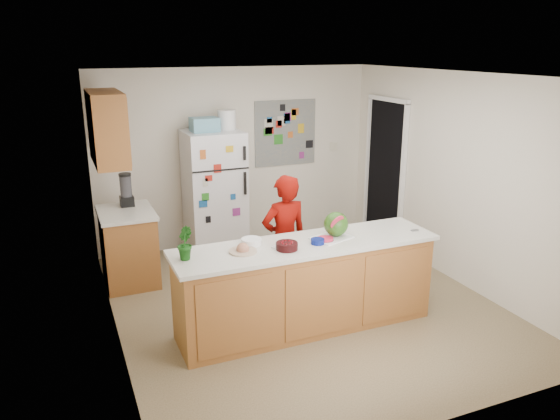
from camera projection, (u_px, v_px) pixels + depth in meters
name	position (u px, v px, depth m)	size (l,w,h in m)	color
floor	(302.00, 303.00, 6.15)	(4.00, 4.50, 0.02)	brown
wall_back	(236.00, 157.00, 7.77)	(4.00, 0.02, 2.50)	beige
wall_left	(107.00, 218.00, 5.04)	(0.02, 4.50, 2.50)	beige
wall_right	(456.00, 179.00, 6.52)	(0.02, 4.50, 2.50)	beige
ceiling	(305.00, 74.00, 5.41)	(4.00, 4.50, 0.02)	white
doorway	(385.00, 172.00, 7.86)	(0.03, 0.85, 2.04)	black
peninsula_base	(306.00, 287.00, 5.50)	(2.60, 0.62, 0.88)	brown
peninsula_top	(307.00, 245.00, 5.37)	(2.68, 0.70, 0.04)	silver
side_counter_base	(129.00, 248.00, 6.58)	(0.60, 0.80, 0.86)	brown
side_counter_top	(126.00, 213.00, 6.45)	(0.64, 0.84, 0.04)	silver
upper_cabinets	(107.00, 128.00, 6.06)	(0.35, 1.00, 0.80)	brown
refrigerator	(214.00, 194.00, 7.39)	(0.75, 0.70, 1.70)	silver
fridge_top_bin	(204.00, 125.00, 7.08)	(0.35, 0.28, 0.18)	#5999B2
photo_collage	(285.00, 133.00, 7.94)	(0.95, 0.01, 0.95)	slate
person	(284.00, 240.00, 5.96)	(0.54, 0.35, 1.47)	#680702
blender_appliance	(126.00, 191.00, 6.60)	(0.14, 0.14, 0.38)	black
cutting_board	(331.00, 238.00, 5.49)	(0.38, 0.29, 0.01)	white
watermelon	(336.00, 224.00, 5.49)	(0.25, 0.25, 0.25)	#356318
watermelon_slice	(325.00, 239.00, 5.40)	(0.16, 0.16, 0.02)	red
cherry_bowl	(287.00, 246.00, 5.18)	(0.21, 0.21, 0.07)	black
white_bowl	(251.00, 242.00, 5.31)	(0.20, 0.20, 0.06)	silver
cobalt_bowl	(318.00, 241.00, 5.33)	(0.14, 0.14, 0.05)	#06125D
plate	(243.00, 251.00, 5.12)	(0.27, 0.27, 0.02)	#C1B291
paper_towel	(283.00, 247.00, 5.22)	(0.17, 0.16, 0.02)	white
keys	(415.00, 230.00, 5.70)	(0.08, 0.04, 0.01)	gray
potted_plant	(184.00, 243.00, 4.92)	(0.16, 0.13, 0.30)	#0C480C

